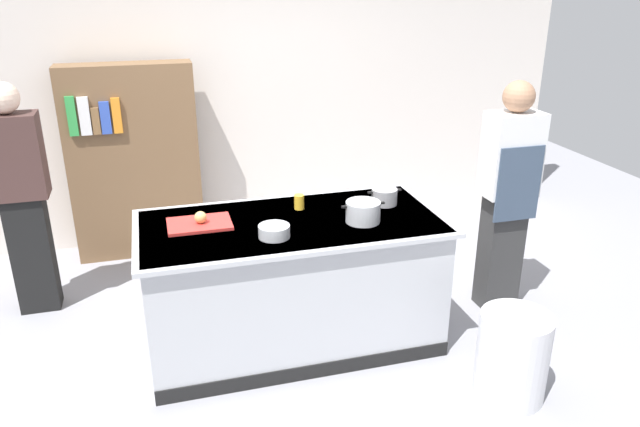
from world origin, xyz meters
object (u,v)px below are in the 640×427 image
(sauce_pan, at_px, (384,196))
(juice_cup, at_px, (299,202))
(bookshelf, at_px, (134,162))
(stock_pot, at_px, (363,212))
(person_chef, at_px, (507,193))
(mixing_bowl, at_px, (274,231))
(person_guest, at_px, (22,195))
(trash_bin, at_px, (512,356))
(onion, at_px, (201,217))

(sauce_pan, bearing_deg, juice_cup, 173.18)
(sauce_pan, xyz_separation_m, bookshelf, (-1.67, 1.67, -0.10))
(stock_pot, height_order, person_chef, person_chef)
(mixing_bowl, distance_m, juice_cup, 0.49)
(sauce_pan, bearing_deg, bookshelf, 135.09)
(juice_cup, relative_size, person_guest, 0.06)
(person_chef, height_order, bookshelf, person_chef)
(trash_bin, bearing_deg, bookshelf, 127.63)
(trash_bin, bearing_deg, stock_pot, 130.38)
(trash_bin, height_order, person_guest, person_guest)
(onion, bearing_deg, trash_bin, -30.84)
(stock_pot, bearing_deg, trash_bin, -49.62)
(onion, distance_m, sauce_pan, 1.26)
(juice_cup, relative_size, bookshelf, 0.06)
(sauce_pan, relative_size, person_chef, 0.14)
(bookshelf, bearing_deg, stock_pot, -53.56)
(onion, distance_m, trash_bin, 2.08)
(onion, bearing_deg, bookshelf, 103.57)
(person_chef, relative_size, person_guest, 1.00)
(onion, bearing_deg, mixing_bowl, -35.75)
(sauce_pan, distance_m, juice_cup, 0.59)
(trash_bin, xyz_separation_m, person_guest, (-2.87, 1.90, 0.64))
(stock_pot, height_order, sauce_pan, stock_pot)
(stock_pot, xyz_separation_m, mixing_bowl, (-0.60, -0.08, -0.03))
(juice_cup, bearing_deg, mixing_bowl, -122.02)
(onion, distance_m, mixing_bowl, 0.51)
(onion, xyz_separation_m, sauce_pan, (1.26, 0.05, -0.00))
(onion, height_order, trash_bin, onion)
(mixing_bowl, xyz_separation_m, bookshelf, (-0.83, 2.01, -0.09))
(sauce_pan, bearing_deg, person_chef, -4.11)
(stock_pot, height_order, juice_cup, stock_pot)
(trash_bin, xyz_separation_m, bookshelf, (-2.10, 2.73, 0.58))
(juice_cup, height_order, person_guest, person_guest)
(mixing_bowl, relative_size, person_chef, 0.11)
(mixing_bowl, distance_m, trash_bin, 1.60)
(trash_bin, bearing_deg, person_guest, 146.53)
(person_guest, relative_size, bookshelf, 1.01)
(onion, height_order, bookshelf, bookshelf)
(stock_pot, height_order, trash_bin, stock_pot)
(bookshelf, bearing_deg, juice_cup, -55.83)
(stock_pot, bearing_deg, sauce_pan, 46.20)
(sauce_pan, relative_size, bookshelf, 0.14)
(mixing_bowl, xyz_separation_m, person_guest, (-1.60, 1.19, -0.03))
(mixing_bowl, relative_size, juice_cup, 1.93)
(onion, distance_m, stock_pot, 1.03)
(bookshelf, bearing_deg, mixing_bowl, -67.71)
(person_chef, bearing_deg, stock_pot, 111.91)
(onion, height_order, person_guest, person_guest)
(trash_bin, distance_m, person_guest, 3.50)
(person_guest, xyz_separation_m, bookshelf, (0.77, 0.83, -0.06))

